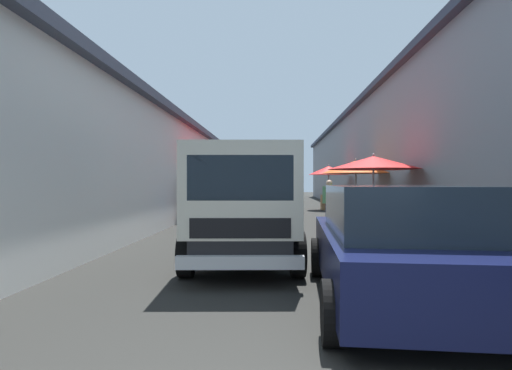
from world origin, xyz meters
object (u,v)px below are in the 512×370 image
at_px(vendor_by_crates, 329,200).
at_px(plastic_stool, 383,246).
at_px(delivery_truck, 243,208).
at_px(fruit_stall_far_left, 211,176).
at_px(fruit_stall_near_left, 328,176).
at_px(fruit_stall_near_right, 373,172).
at_px(hatchback_car, 395,244).
at_px(fruit_stall_far_right, 355,172).
at_px(fruit_stall_mid_lane, 241,173).
at_px(parked_scooter, 191,216).

relative_size(vendor_by_crates, plastic_stool, 3.62).
distance_m(delivery_truck, vendor_by_crates, 6.88).
xyz_separation_m(fruit_stall_far_left, fruit_stall_near_left, (6.31, -5.36, 0.12)).
distance_m(fruit_stall_far_left, plastic_stool, 8.99).
relative_size(fruit_stall_near_right, hatchback_car, 0.66).
bearing_deg(delivery_truck, fruit_stall_far_right, -24.20).
height_order(fruit_stall_near_right, plastic_stool, fruit_stall_near_right).
height_order(fruit_stall_far_left, fruit_stall_far_right, fruit_stall_far_right).
relative_size(fruit_stall_mid_lane, fruit_stall_near_right, 1.01).
height_order(fruit_stall_far_left, fruit_stall_near_left, fruit_stall_near_left).
distance_m(hatchback_car, vendor_by_crates, 8.41).
height_order(fruit_stall_far_right, plastic_stool, fruit_stall_far_right).
bearing_deg(fruit_stall_mid_lane, parked_scooter, 170.27).
distance_m(fruit_stall_far_right, hatchback_car, 10.11).
bearing_deg(parked_scooter, hatchback_car, -149.63).
bearing_deg(fruit_stall_far_right, plastic_stool, 172.09).
xyz_separation_m(fruit_stall_mid_lane, hatchback_car, (-12.82, -3.03, -1.18)).
relative_size(fruit_stall_near_right, plastic_stool, 6.06).
relative_size(fruit_stall_far_left, plastic_stool, 5.46).
distance_m(fruit_stall_mid_lane, vendor_by_crates, 5.67).
height_order(fruit_stall_mid_lane, delivery_truck, fruit_stall_mid_lane).
bearing_deg(parked_scooter, fruit_stall_mid_lane, -9.73).
bearing_deg(fruit_stall_far_right, fruit_stall_near_left, 1.17).
bearing_deg(parked_scooter, vendor_by_crates, -71.32).
bearing_deg(fruit_stall_mid_lane, fruit_stall_far_left, 162.05).
bearing_deg(parked_scooter, delivery_truck, -157.79).
bearing_deg(fruit_stall_near_right, fruit_stall_far_left, 57.07).
relative_size(fruit_stall_near_left, parked_scooter, 1.46).
distance_m(hatchback_car, plastic_stool, 2.45).
height_order(fruit_stall_far_left, vendor_by_crates, fruit_stall_far_left).
bearing_deg(fruit_stall_far_right, fruit_stall_mid_lane, 57.71).
xyz_separation_m(fruit_stall_far_left, parked_scooter, (-3.15, 0.12, -1.28)).
xyz_separation_m(fruit_stall_mid_lane, parked_scooter, (-5.92, 1.01, -1.47)).
bearing_deg(hatchback_car, fruit_stall_far_right, -8.95).
relative_size(fruit_stall_near_left, fruit_stall_far_right, 0.97).
bearing_deg(fruit_stall_near_right, vendor_by_crates, 29.84).
bearing_deg(vendor_by_crates, parked_scooter, 108.68).
bearing_deg(fruit_stall_near_right, fruit_stall_far_right, -2.85).
height_order(fruit_stall_mid_lane, vendor_by_crates, fruit_stall_mid_lane).
height_order(fruit_stall_near_left, hatchback_car, fruit_stall_near_left).
distance_m(fruit_stall_near_left, delivery_truck, 14.85).
distance_m(fruit_stall_near_right, vendor_by_crates, 2.25).
bearing_deg(fruit_stall_far_left, fruit_stall_near_right, -122.93).
bearing_deg(delivery_truck, fruit_stall_near_right, -36.27).
distance_m(fruit_stall_far_left, fruit_stall_near_left, 8.28).
bearing_deg(fruit_stall_far_right, parked_scooter, 118.27).
bearing_deg(fruit_stall_far_left, fruit_stall_near_left, -40.34).
distance_m(fruit_stall_far_right, fruit_stall_near_right, 3.32).
xyz_separation_m(fruit_stall_far_right, hatchback_car, (-9.92, 1.56, -1.15)).
bearing_deg(vendor_by_crates, fruit_stall_near_left, -7.58).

